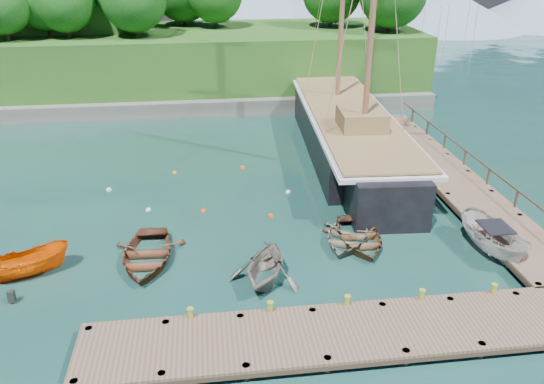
{
  "coord_description": "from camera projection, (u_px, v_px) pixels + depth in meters",
  "views": [
    {
      "loc": [
        -3.02,
        -21.28,
        13.31
      ],
      "look_at": [
        0.05,
        2.55,
        2.0
      ],
      "focal_mm": 35.0,
      "sensor_mm": 36.0,
      "label": 1
    }
  ],
  "objects": [
    {
      "name": "mooring_buoy_2",
      "position": [
        271.0,
        216.0,
        28.47
      ],
      "size": [
        0.31,
        0.31,
        0.31
      ],
      "primitive_type": "sphere",
      "color": "#F63500",
      "rests_on": "ground"
    },
    {
      "name": "mooring_buoy_3",
      "position": [
        288.0,
        193.0,
        31.16
      ],
      "size": [
        0.33,
        0.33,
        0.33
      ],
      "primitive_type": "sphere",
      "color": "silver",
      "rests_on": "ground"
    },
    {
      "name": "bollard_3",
      "position": [
        419.0,
        312.0,
        21.12
      ],
      "size": [
        0.26,
        0.26,
        0.45
      ],
      "primitive_type": "cylinder",
      "color": "olive",
      "rests_on": "ground"
    },
    {
      "name": "rowboat_3",
      "position": [
        346.0,
        241.0,
        26.1
      ],
      "size": [
        4.49,
        5.01,
        0.86
      ],
      "primitive_type": "imported",
      "rotation": [
        0.0,
        0.0,
        -0.46
      ],
      "color": "#605C4E",
      "rests_on": "ground"
    },
    {
      "name": "mooring_buoy_4",
      "position": [
        175.0,
        173.0,
        33.81
      ],
      "size": [
        0.29,
        0.29,
        0.29
      ],
      "primitive_type": "sphere",
      "color": "orange",
      "rests_on": "ground"
    },
    {
      "name": "bollard_2",
      "position": [
        346.0,
        318.0,
        20.77
      ],
      "size": [
        0.26,
        0.26,
        0.45
      ],
      "primitive_type": "cylinder",
      "color": "olive",
      "rests_on": "ground"
    },
    {
      "name": "rowboat_2",
      "position": [
        359.0,
        243.0,
        25.94
      ],
      "size": [
        3.12,
        4.33,
        0.89
      ],
      "primitive_type": "imported",
      "rotation": [
        0.0,
        0.0,
        0.02
      ],
      "color": "brown",
      "rests_on": "ground"
    },
    {
      "name": "bollard_4",
      "position": [
        490.0,
        306.0,
        21.46
      ],
      "size": [
        0.26,
        0.26,
        0.45
      ],
      "primitive_type": "cylinder",
      "color": "olive",
      "rests_on": "ground"
    },
    {
      "name": "distant_ridge",
      "position": [
        245.0,
        4.0,
        86.57
      ],
      "size": [
        117.0,
        40.0,
        10.0
      ],
      "color": "#728CA5",
      "rests_on": "ground"
    },
    {
      "name": "rowboat_1",
      "position": [
        265.0,
        281.0,
        23.03
      ],
      "size": [
        4.29,
        4.58,
        1.94
      ],
      "primitive_type": "imported",
      "rotation": [
        0.0,
        0.0,
        -0.37
      ],
      "color": "slate",
      "rests_on": "ground"
    },
    {
      "name": "ground",
      "position": [
        278.0,
        253.0,
        25.12
      ],
      "size": [
        160.0,
        160.0,
        0.0
      ],
      "primitive_type": "plane",
      "color": "#153428",
      "rests_on": "ground"
    },
    {
      "name": "mooring_buoy_6",
      "position": [
        109.0,
        190.0,
        31.46
      ],
      "size": [
        0.34,
        0.34,
        0.34
      ],
      "primitive_type": "sphere",
      "color": "silver",
      "rests_on": "ground"
    },
    {
      "name": "headland",
      "position": [
        95.0,
        35.0,
        49.41
      ],
      "size": [
        51.0,
        19.31,
        12.9
      ],
      "color": "#474744",
      "rests_on": "ground"
    },
    {
      "name": "schooner",
      "position": [
        348.0,
        134.0,
        36.86
      ],
      "size": [
        6.8,
        29.95,
        22.37
      ],
      "rotation": [
        0.0,
        0.0,
        -0.06
      ],
      "color": "black",
      "rests_on": "ground"
    },
    {
      "name": "bollard_1",
      "position": [
        270.0,
        324.0,
        20.42
      ],
      "size": [
        0.26,
        0.26,
        0.45
      ],
      "primitive_type": "cylinder",
      "color": "olive",
      "rests_on": "ground"
    },
    {
      "name": "mooring_buoy_1",
      "position": [
        203.0,
        212.0,
        28.96
      ],
      "size": [
        0.32,
        0.32,
        0.32
      ],
      "primitive_type": "sphere",
      "color": "#ED450B",
      "rests_on": "ground"
    },
    {
      "name": "motorboat_orange",
      "position": [
        30.0,
        275.0,
        23.41
      ],
      "size": [
        3.89,
        2.58,
        1.41
      ],
      "primitive_type": "imported",
      "rotation": [
        0.0,
        0.0,
        1.94
      ],
      "color": "#E05100",
      "rests_on": "ground"
    },
    {
      "name": "cabin_boat_white",
      "position": [
        490.0,
        253.0,
        25.1
      ],
      "size": [
        2.16,
        4.64,
        1.73
      ],
      "primitive_type": "imported",
      "rotation": [
        0.0,
        0.0,
        0.11
      ],
      "color": "beige",
      "rests_on": "ground"
    },
    {
      "name": "mooring_buoy_0",
      "position": [
        148.0,
        210.0,
        29.1
      ],
      "size": [
        0.3,
        0.3,
        0.3
      ],
      "primitive_type": "sphere",
      "color": "white",
      "rests_on": "ground"
    },
    {
      "name": "rowboat_0",
      "position": [
        147.0,
        262.0,
        24.41
      ],
      "size": [
        3.63,
        4.9,
        0.98
      ],
      "primitive_type": "imported",
      "rotation": [
        0.0,
        0.0,
        -0.06
      ],
      "color": "brown",
      "rests_on": "ground"
    },
    {
      "name": "dock_near",
      "position": [
        357.0,
        332.0,
        19.33
      ],
      "size": [
        20.0,
        3.2,
        1.1
      ],
      "color": "brown",
      "rests_on": "ground"
    },
    {
      "name": "bollard_0",
      "position": [
        192.0,
        331.0,
        20.08
      ],
      "size": [
        0.26,
        0.26,
        0.45
      ],
      "primitive_type": "cylinder",
      "color": "olive",
      "rests_on": "ground"
    },
    {
      "name": "dock_east",
      "position": [
        447.0,
        174.0,
        32.54
      ],
      "size": [
        3.2,
        24.0,
        1.1
      ],
      "color": "brown",
      "rests_on": "ground"
    },
    {
      "name": "mooring_buoy_5",
      "position": [
        243.0,
        168.0,
        34.55
      ],
      "size": [
        0.33,
        0.33,
        0.33
      ],
      "primitive_type": "sphere",
      "color": "#EC411A",
      "rests_on": "ground"
    }
  ]
}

